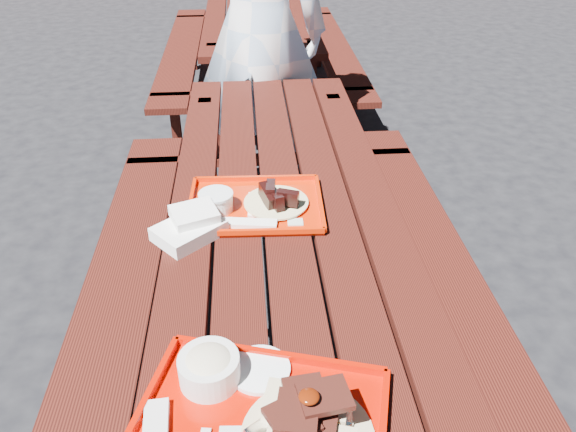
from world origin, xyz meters
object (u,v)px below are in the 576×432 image
(picnic_table_far, at_px, (258,31))
(near_tray, at_px, (261,411))
(far_tray, at_px, (253,204))
(picnic_table_near, at_px, (285,255))
(person, at_px, (258,27))

(picnic_table_far, relative_size, near_tray, 4.13)
(picnic_table_far, relative_size, far_tray, 5.44)
(picnic_table_near, relative_size, near_tray, 4.13)
(picnic_table_far, distance_m, near_tray, 3.61)
(picnic_table_near, xyz_separation_m, picnic_table_far, (0.00, 2.80, 0.00))
(near_tray, bearing_deg, far_tray, 89.58)
(far_tray, bearing_deg, person, 87.10)
(picnic_table_near, distance_m, person, 1.45)
(picnic_table_near, relative_size, far_tray, 5.44)
(picnic_table_near, bearing_deg, picnic_table_far, 90.00)
(picnic_table_far, bearing_deg, far_tray, -92.04)
(picnic_table_far, xyz_separation_m, near_tray, (-0.11, -3.60, 0.23))
(far_tray, bearing_deg, picnic_table_far, 87.96)
(picnic_table_far, height_order, near_tray, near_tray)
(person, bearing_deg, picnic_table_near, 109.96)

